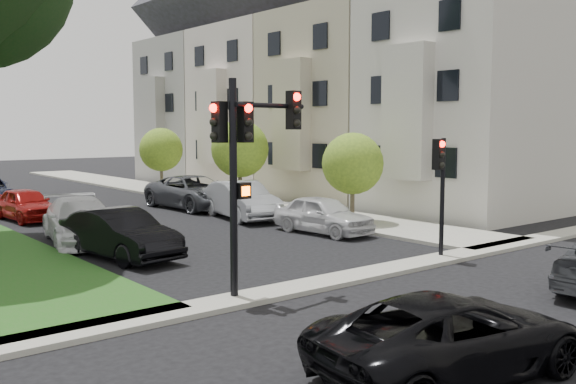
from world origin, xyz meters
TOP-DOWN VIEW (x-y plane):
  - ground at (0.00, 0.00)m, footprint 140.00×140.00m
  - sidewalk_right at (6.75, 24.00)m, footprint 3.50×44.00m
  - sidewalk_cross at (0.00, 2.00)m, footprint 60.00×1.00m
  - house_a at (12.45, 8.00)m, footprint 7.70×7.55m
  - house_b at (12.45, 15.50)m, footprint 7.70×7.55m
  - house_c at (12.45, 23.00)m, footprint 7.70×7.55m
  - house_d at (12.45, 30.50)m, footprint 7.70×7.55m
  - small_tree_a at (6.20, 8.62)m, footprint 2.46×2.46m
  - small_tree_b at (6.20, 16.51)m, footprint 2.83×2.83m
  - small_tree_c at (6.20, 24.72)m, footprint 2.57×2.57m
  - traffic_signal_main at (-3.41, 2.23)m, footprint 2.43×0.63m
  - traffic_signal_secondary at (3.45, 2.19)m, footprint 0.46×0.37m
  - car_cross_near at (-3.62, -3.59)m, footprint 4.97×2.79m
  - car_parked_0 at (3.89, 7.78)m, footprint 1.97×4.21m
  - car_parked_1 at (3.69, 12.77)m, footprint 2.48×5.06m
  - car_parked_2 at (3.88, 17.00)m, footprint 2.84×5.80m
  - car_parked_5 at (-3.83, 8.19)m, footprint 2.23×4.66m
  - car_parked_6 at (-3.75, 11.50)m, footprint 3.12×5.50m
  - car_parked_7 at (-3.61, 17.98)m, footprint 1.93×4.15m

SIDE VIEW (x-z plane):
  - ground at x=0.00m, z-range 0.00..0.00m
  - sidewalk_right at x=6.75m, z-range 0.00..0.12m
  - sidewalk_cross at x=0.00m, z-range 0.00..0.12m
  - car_cross_near at x=-3.62m, z-range 0.00..1.31m
  - car_parked_7 at x=-3.61m, z-range 0.00..1.37m
  - car_parked_0 at x=3.89m, z-range 0.00..1.39m
  - car_parked_5 at x=-3.83m, z-range 0.00..1.47m
  - car_parked_6 at x=-3.75m, z-range 0.00..1.50m
  - car_parked_2 at x=3.88m, z-range 0.00..1.59m
  - car_parked_1 at x=3.69m, z-range 0.00..1.60m
  - small_tree_a at x=6.20m, z-range 0.61..4.29m
  - traffic_signal_secondary at x=3.45m, z-range 0.71..4.28m
  - small_tree_c at x=6.20m, z-range 0.64..4.49m
  - small_tree_b at x=6.20m, z-range 0.70..4.95m
  - traffic_signal_main at x=-3.41m, z-range 0.94..5.90m
  - house_a at x=12.45m, z-range -1.05..14.92m
  - house_b at x=12.45m, z-range -1.05..14.92m
  - house_c at x=12.45m, z-range -1.05..14.92m
  - house_d at x=12.45m, z-range -1.05..14.92m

